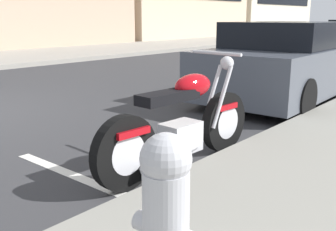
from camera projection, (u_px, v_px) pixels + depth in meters
name	position (u px, v px, depth m)	size (l,w,h in m)	color
sidewalk_far_curb	(142.00, 47.00, 19.38)	(120.00, 5.00, 0.14)	gray
parking_stall_stripe	(86.00, 180.00, 3.74)	(0.12, 2.20, 0.01)	silver
parked_motorcycle	(182.00, 125.00, 3.99)	(2.15, 0.62, 1.14)	black
parked_car_far_down_curb	(289.00, 62.00, 7.42)	(4.39, 1.96, 1.40)	#4C515B
fire_hydrant	(166.00, 216.00, 1.86)	(0.24, 0.36, 0.85)	#B7B7BC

